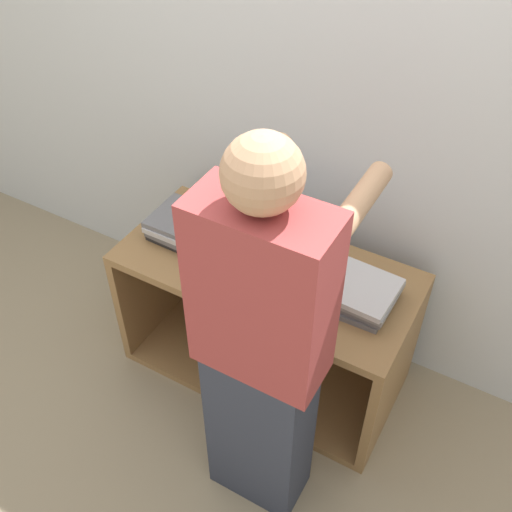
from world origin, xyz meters
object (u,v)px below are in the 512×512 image
(laptop_stack_left, at_px, (192,229))
(laptop_stack_right, at_px, (350,289))
(person, at_px, (262,354))
(laptop_open, at_px, (274,249))

(laptop_stack_left, bearing_deg, laptop_stack_right, -0.06)
(laptop_stack_right, relative_size, person, 0.22)
(laptop_stack_left, distance_m, laptop_stack_right, 0.70)
(laptop_open, xyz_separation_m, person, (0.25, -0.54, 0.09))
(laptop_open, height_order, laptop_stack_right, laptop_open)
(laptop_stack_right, bearing_deg, laptop_open, 170.65)
(laptop_stack_left, bearing_deg, laptop_open, 9.26)
(laptop_stack_left, xyz_separation_m, person, (0.60, -0.48, 0.09))
(laptop_open, distance_m, person, 0.60)
(laptop_stack_left, bearing_deg, person, -38.99)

